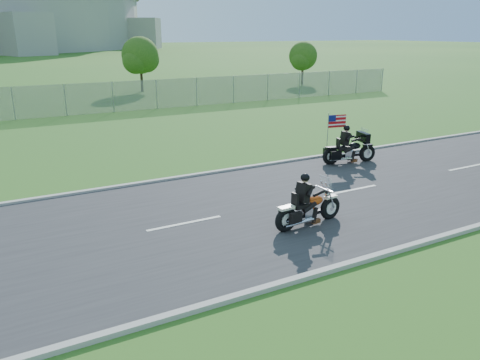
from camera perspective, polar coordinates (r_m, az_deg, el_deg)
ground at (r=13.98m, az=0.88°, el=-3.94°), size 420.00×420.00×0.00m
road at (r=13.97m, az=0.88°, el=-3.87°), size 120.00×8.00×0.04m
curb_north at (r=17.41m, az=-5.63°, el=0.56°), size 120.00×0.18×0.12m
curb_south at (r=10.93m, az=11.47°, el=-10.52°), size 120.00×0.18×0.12m
fence at (r=31.64m, az=-25.92°, el=8.40°), size 60.00×0.03×2.00m
tree_fence_near at (r=43.25m, az=-12.02°, el=14.43°), size 3.52×3.28×4.75m
tree_fence_far at (r=48.61m, az=7.70°, el=14.58°), size 3.08×2.87×4.20m
motorcycle_lead at (r=12.98m, az=8.27°, el=-3.55°), size 2.30×0.67×1.55m
motorcycle_follow at (r=19.46m, az=13.17°, el=3.53°), size 2.36×0.97×1.98m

